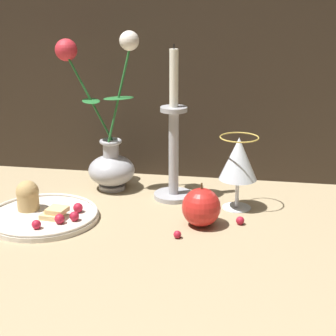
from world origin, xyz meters
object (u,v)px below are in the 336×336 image
Objects in this scene: wine_glass at (238,161)px; candlestick at (174,148)px; vase at (108,147)px; plate_with_pastries at (41,212)px; apple_beside_vase at (201,207)px.

candlestick is at bearing 165.11° from wine_glass.
vase reaches higher than plate_with_pastries.
candlestick is at bearing -11.76° from vase.
plate_with_pastries is at bearing -146.29° from candlestick.
wine_glass reaches higher than apple_beside_vase.
plate_with_pastries is at bearing -114.01° from vase.
apple_beside_vase is at bearing -121.84° from wine_glass.
plate_with_pastries is at bearing -176.05° from apple_beside_vase.
candlestick reaches higher than apple_beside_vase.
apple_beside_vase is at bearing 3.95° from plate_with_pastries.
candlestick is 0.18m from apple_beside_vase.
plate_with_pastries is 2.55× the size of apple_beside_vase.
wine_glass is at bearing 17.98° from plate_with_pastries.
vase is 0.23m from plate_with_pastries.
vase reaches higher than apple_beside_vase.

